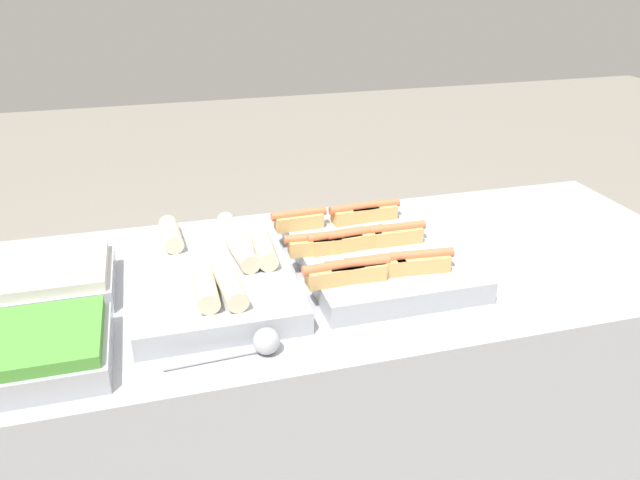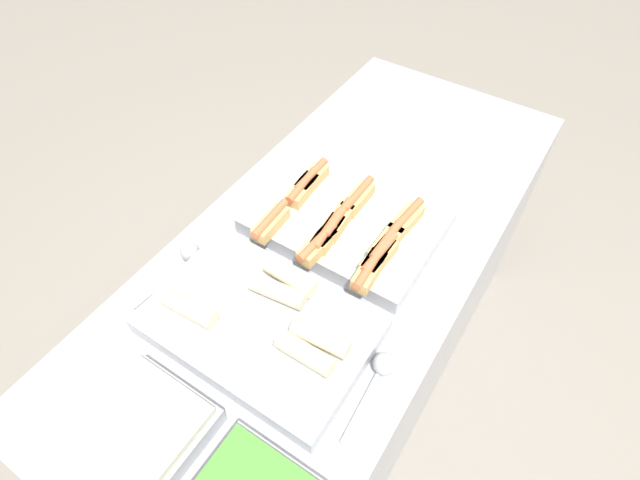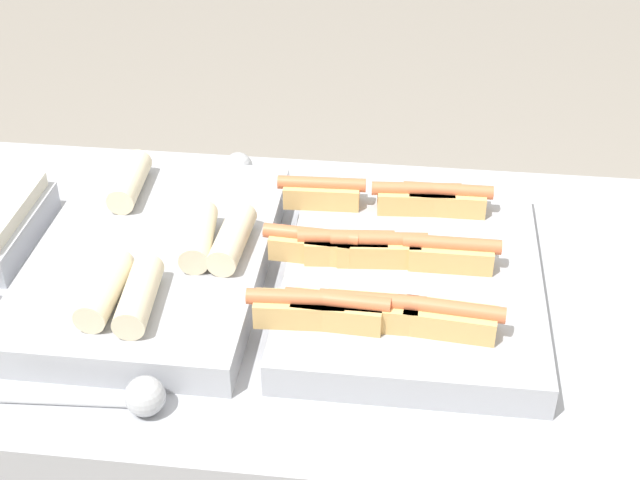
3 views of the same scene
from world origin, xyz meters
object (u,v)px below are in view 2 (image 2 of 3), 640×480
at_px(tray_wraps, 263,323).
at_px(tray_side_back, 136,439).
at_px(tray_hotdogs, 346,221).
at_px(serving_spoon_near, 382,368).
at_px(serving_spoon_far, 187,255).

xyz_separation_m(tray_wraps, tray_side_back, (-0.35, 0.05, 0.00)).
distance_m(tray_hotdogs, serving_spoon_near, 0.43).
relative_size(tray_hotdogs, serving_spoon_far, 2.19).
bearing_deg(serving_spoon_near, tray_wraps, 100.91).
height_order(tray_wraps, tray_side_back, tray_wraps).
xyz_separation_m(tray_side_back, serving_spoon_near, (0.41, -0.34, -0.01)).
distance_m(serving_spoon_near, serving_spoon_far, 0.59).
distance_m(tray_hotdogs, tray_wraps, 0.38).
distance_m(tray_wraps, tray_side_back, 0.35).
bearing_deg(serving_spoon_near, serving_spoon_far, 89.71).
xyz_separation_m(tray_hotdogs, tray_side_back, (-0.73, 0.05, -0.00)).
bearing_deg(serving_spoon_far, tray_hotdogs, -42.66).
bearing_deg(serving_spoon_near, tray_side_back, 140.19).
bearing_deg(tray_hotdogs, tray_wraps, -179.90).
height_order(tray_hotdogs, tray_wraps, tray_hotdogs).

